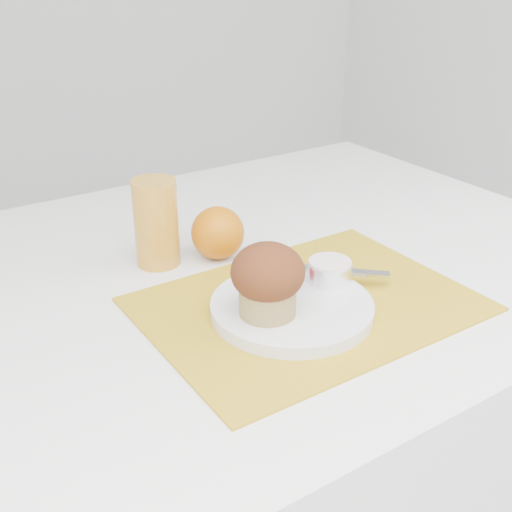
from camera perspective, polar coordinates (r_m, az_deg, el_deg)
table at (r=1.13m, az=-3.52°, el=-18.59°), size 1.20×0.80×0.75m
placemat at (r=0.82m, az=4.61°, el=-4.29°), size 0.41×0.30×0.00m
plate at (r=0.79m, az=3.20°, el=-4.61°), size 0.25×0.25×0.02m
ramekin at (r=0.84m, az=6.56°, el=-1.42°), size 0.08×0.08×0.03m
cream at (r=0.83m, az=6.60°, el=-0.64°), size 0.07×0.07×0.01m
raspberry_near at (r=0.84m, az=2.71°, el=-1.42°), size 0.02×0.02×0.02m
raspberry_far at (r=0.82m, az=3.42°, el=-2.02°), size 0.02×0.02×0.02m
butter_knife at (r=0.86m, az=6.00°, el=-1.21°), size 0.14×0.13×0.00m
orange at (r=0.93m, az=-3.42°, el=2.06°), size 0.08×0.08×0.08m
juice_glass at (r=0.91m, az=-8.86°, el=2.93°), size 0.07×0.07×0.13m
muffin at (r=0.74m, az=1.05°, el=-2.04°), size 0.09×0.09×0.09m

